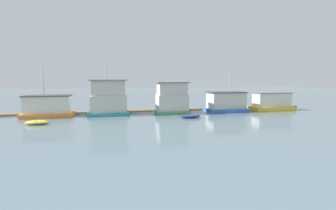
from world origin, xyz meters
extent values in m
plane|color=slate|center=(0.00, 0.00, 0.00)|extent=(200.00, 200.00, 0.00)
cube|color=brown|center=(0.00, 2.85, 0.15)|extent=(51.00, 1.68, 0.30)
cube|color=orange|center=(-17.22, 0.33, 0.29)|extent=(6.86, 3.63, 0.57)
cube|color=silver|center=(-17.22, 0.33, 1.76)|extent=(6.05, 2.82, 2.38)
cube|color=#38383D|center=(-17.22, 0.33, 3.02)|extent=(6.35, 3.12, 0.12)
cylinder|color=#B2B2B7|center=(-17.65, 0.33, 5.02)|extent=(0.12, 0.12, 3.88)
cube|color=teal|center=(-8.82, 0.28, 0.23)|extent=(6.07, 3.97, 0.47)
cube|color=beige|center=(-8.82, 0.28, 1.68)|extent=(5.20, 3.09, 2.43)
cube|color=beige|center=(-8.82, 0.28, 4.02)|extent=(4.79, 2.69, 2.25)
cube|color=slate|center=(-8.82, 0.28, 5.20)|extent=(5.50, 3.39, 0.12)
cylinder|color=#B2B2B7|center=(-9.02, 0.28, 6.28)|extent=(0.12, 0.12, 2.04)
cube|color=#4C9360|center=(0.76, -0.46, 0.25)|extent=(5.18, 3.43, 0.50)
cube|color=beige|center=(0.76, -0.46, 1.72)|extent=(4.65, 2.90, 2.45)
cube|color=beige|center=(0.76, -0.46, 3.87)|extent=(4.33, 2.58, 1.83)
cube|color=slate|center=(0.76, -0.46, 4.85)|extent=(4.95, 3.20, 0.12)
cube|color=#3866B7|center=(9.98, -0.22, 0.27)|extent=(6.52, 4.14, 0.55)
cube|color=beige|center=(9.98, -0.22, 1.83)|extent=(5.67, 3.30, 2.57)
cube|color=#38383D|center=(9.98, -0.22, 3.18)|extent=(5.97, 3.60, 0.12)
cylinder|color=#B2B2B7|center=(10.56, -0.22, 4.84)|extent=(0.12, 0.12, 3.20)
cube|color=gold|center=(18.36, -0.46, 0.33)|extent=(7.15, 3.53, 0.65)
cube|color=silver|center=(18.36, -0.46, 1.80)|extent=(6.07, 2.45, 2.29)
cube|color=slate|center=(18.36, -0.46, 3.00)|extent=(6.37, 2.75, 0.12)
ellipsoid|color=yellow|center=(-17.24, -6.02, 0.26)|extent=(2.73, 1.30, 0.52)
cube|color=#997F60|center=(-17.24, -6.02, 0.44)|extent=(0.20, 1.01, 0.08)
ellipsoid|color=navy|center=(2.15, -5.33, 0.24)|extent=(3.01, 1.65, 0.49)
cube|color=#997F60|center=(2.15, -5.33, 0.42)|extent=(0.28, 1.15, 0.08)
cylinder|color=brown|center=(7.90, 1.76, 0.69)|extent=(0.20, 0.20, 1.37)
cylinder|color=brown|center=(3.36, 1.76, 0.62)|extent=(0.26, 0.26, 1.24)
cylinder|color=brown|center=(3.11, 1.76, 0.75)|extent=(0.31, 0.31, 1.50)
camera|label=1|loc=(-9.30, -39.52, 5.58)|focal=28.00mm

